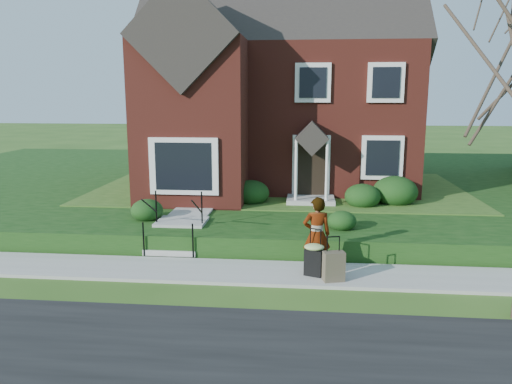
# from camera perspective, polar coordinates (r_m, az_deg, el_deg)

# --- Properties ---
(ground) EXTENTS (120.00, 120.00, 0.00)m
(ground) POSITION_cam_1_polar(r_m,az_deg,el_deg) (12.05, 0.65, -9.39)
(ground) COLOR #2D5119
(ground) RESTS_ON ground
(sidewalk) EXTENTS (60.00, 1.60, 0.08)m
(sidewalk) POSITION_cam_1_polar(r_m,az_deg,el_deg) (12.03, 0.65, -9.21)
(sidewalk) COLOR #9E9B93
(sidewalk) RESTS_ON ground
(terrace) EXTENTS (44.00, 20.00, 0.60)m
(terrace) POSITION_cam_1_polar(r_m,az_deg,el_deg) (22.69, 13.18, 0.86)
(terrace) COLOR #12350E
(terrace) RESTS_ON ground
(walkway) EXTENTS (1.20, 6.00, 0.06)m
(walkway) POSITION_cam_1_polar(r_m,az_deg,el_deg) (16.99, -6.31, -1.16)
(walkway) COLOR #9E9B93
(walkway) RESTS_ON terrace
(main_house) EXTENTS (10.40, 10.20, 9.40)m
(main_house) POSITION_cam_1_polar(r_m,az_deg,el_deg) (20.91, 2.43, 13.95)
(main_house) COLOR maroon
(main_house) RESTS_ON terrace
(front_steps) EXTENTS (1.40, 2.02, 1.50)m
(front_steps) POSITION_cam_1_polar(r_m,az_deg,el_deg) (14.04, -8.93, -4.49)
(front_steps) COLOR #9E9B93
(front_steps) RESTS_ON ground
(foundation_shrubs) EXTENTS (9.52, 4.55, 1.12)m
(foundation_shrubs) POSITION_cam_1_polar(r_m,az_deg,el_deg) (16.48, 1.64, 0.13)
(foundation_shrubs) COLOR black
(foundation_shrubs) RESTS_ON terrace
(woman) EXTENTS (0.72, 0.53, 1.80)m
(woman) POSITION_cam_1_polar(r_m,az_deg,el_deg) (11.83, 6.94, -4.85)
(woman) COLOR #999999
(woman) RESTS_ON sidewalk
(suitcase_black) EXTENTS (0.57, 0.52, 1.11)m
(suitcase_black) POSITION_cam_1_polar(r_m,az_deg,el_deg) (11.68, 6.65, -7.47)
(suitcase_black) COLOR black
(suitcase_black) RESTS_ON sidewalk
(suitcase_olive) EXTENTS (0.52, 0.38, 1.02)m
(suitcase_olive) POSITION_cam_1_polar(r_m,az_deg,el_deg) (11.45, 8.88, -8.39)
(suitcase_olive) COLOR brown
(suitcase_olive) RESTS_ON sidewalk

